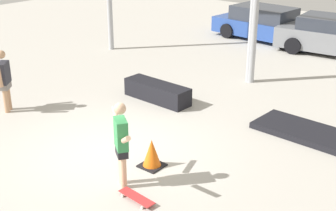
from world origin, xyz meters
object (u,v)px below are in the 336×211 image
at_px(skateboarder, 121,141).
at_px(bystander, 4,79).
at_px(grind_box, 157,92).
at_px(manual_pad, 319,136).
at_px(parked_car_blue, 266,24).
at_px(skateboard, 137,197).
at_px(traffic_cone, 152,153).
at_px(parked_car_grey, 335,36).

height_order(skateboarder, bystander, skateboarder).
bearing_deg(skateboarder, grind_box, 156.83).
xyz_separation_m(grind_box, bystander, (-2.55, -3.07, 0.64)).
height_order(manual_pad, bystander, bystander).
xyz_separation_m(grind_box, parked_car_blue, (-1.00, 8.05, 0.40)).
height_order(skateboard, parked_car_blue, parked_car_blue).
distance_m(bystander, traffic_cone, 4.91).
relative_size(skateboard, grind_box, 0.40).
height_order(skateboard, bystander, bystander).
bearing_deg(parked_car_blue, traffic_cone, -68.32).
height_order(parked_car_grey, bystander, bystander).
distance_m(parked_car_grey, bystander, 11.76).
bearing_deg(traffic_cone, skateboard, -61.67).
bearing_deg(skateboard, parked_car_grey, 99.75).
height_order(grind_box, manual_pad, grind_box).
bearing_deg(grind_box, parked_car_grey, 75.61).
relative_size(manual_pad, traffic_cone, 5.01).
xyz_separation_m(grind_box, traffic_cone, (2.33, -2.90, 0.04)).
distance_m(parked_car_grey, traffic_cone, 10.68).
xyz_separation_m(parked_car_blue, parked_car_grey, (2.99, -0.27, 0.02)).
xyz_separation_m(bystander, traffic_cone, (4.87, 0.17, -0.60)).
bearing_deg(manual_pad, bystander, -152.95).
bearing_deg(skateboarder, bystander, -153.67).
distance_m(grind_box, manual_pad, 4.49).
bearing_deg(parked_car_grey, parked_car_blue, 169.63).
bearing_deg(parked_car_blue, parked_car_grey, -0.40).
bearing_deg(skateboard, grind_box, 131.34).
bearing_deg(bystander, parked_car_grey, -61.95).
bearing_deg(parked_car_grey, manual_pad, -76.45).
relative_size(manual_pad, bystander, 1.84).
distance_m(skateboarder, bystander, 4.98).
height_order(skateboard, manual_pad, manual_pad).
relative_size(skateboard, parked_car_blue, 0.17).
height_order(parked_car_grey, traffic_cone, parked_car_grey).
distance_m(manual_pad, parked_car_grey, 7.69).
relative_size(skateboarder, parked_car_blue, 0.37).
relative_size(parked_car_blue, parked_car_grey, 1.07).
bearing_deg(grind_box, skateboard, -53.89).
relative_size(grind_box, traffic_cone, 3.33).
height_order(skateboarder, grind_box, skateboarder).
distance_m(manual_pad, parked_car_blue, 9.32).
xyz_separation_m(manual_pad, traffic_cone, (-2.13, -3.41, 0.22)).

